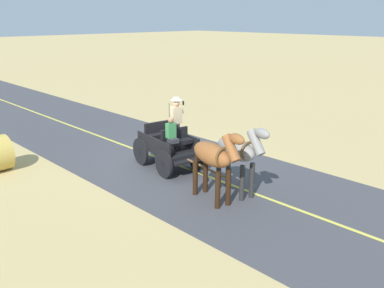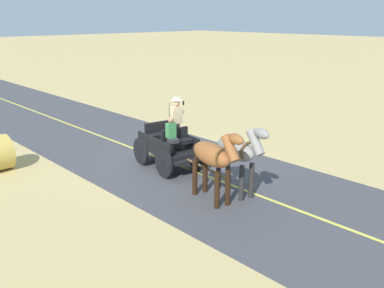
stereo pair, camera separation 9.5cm
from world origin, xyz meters
TOP-DOWN VIEW (x-y plane):
  - ground_plane at (0.00, 0.00)m, footprint 200.00×200.00m
  - road_surface at (0.00, 0.00)m, footprint 6.11×160.00m
  - road_centre_stripe at (0.00, 0.00)m, footprint 0.12×160.00m
  - horse_drawn_carriage at (0.35, 0.34)m, footprint 1.75×4.51m
  - horse_near_side at (0.36, 3.40)m, footprint 0.83×2.15m
  - horse_off_side at (1.23, 3.27)m, footprint 0.83×2.15m

SIDE VIEW (x-z plane):
  - ground_plane at x=0.00m, z-range 0.00..0.00m
  - road_surface at x=0.00m, z-range 0.00..0.01m
  - road_centre_stripe at x=0.00m, z-range 0.01..0.01m
  - horse_drawn_carriage at x=0.35m, z-range -0.43..2.07m
  - horse_near_side at x=0.36m, z-range 0.22..2.43m
  - horse_off_side at x=1.23m, z-range 0.22..2.43m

